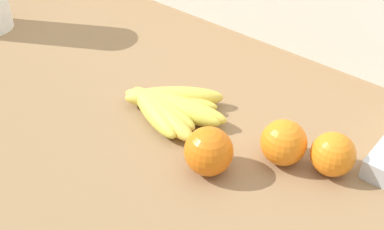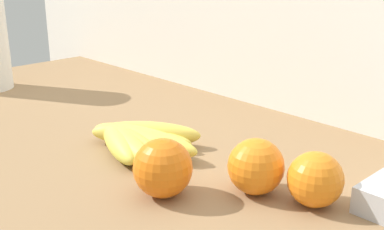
{
  "view_description": "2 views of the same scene",
  "coord_description": "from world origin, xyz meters",
  "px_view_note": "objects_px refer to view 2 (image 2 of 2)",
  "views": [
    {
      "loc": [
        0.32,
        -0.55,
        1.5
      ],
      "look_at": [
        -0.14,
        0.0,
        0.94
      ],
      "focal_mm": 48.01,
      "sensor_mm": 36.0,
      "label": 1
    },
    {
      "loc": [
        0.41,
        -0.44,
        1.22
      ],
      "look_at": [
        -0.07,
        0.02,
        1.0
      ],
      "focal_mm": 46.01,
      "sensor_mm": 36.0,
      "label": 2
    }
  ],
  "objects_px": {
    "banana_bunch": "(136,140)",
    "orange_center": "(163,168)",
    "orange_far_right": "(256,166)",
    "orange_front": "(315,179)"
  },
  "relations": [
    {
      "from": "banana_bunch",
      "to": "orange_center",
      "type": "height_order",
      "value": "orange_center"
    },
    {
      "from": "banana_bunch",
      "to": "orange_far_right",
      "type": "height_order",
      "value": "orange_far_right"
    },
    {
      "from": "orange_center",
      "to": "orange_far_right",
      "type": "bearing_deg",
      "value": 50.15
    },
    {
      "from": "orange_front",
      "to": "banana_bunch",
      "type": "bearing_deg",
      "value": -169.19
    },
    {
      "from": "banana_bunch",
      "to": "orange_center",
      "type": "distance_m",
      "value": 0.17
    },
    {
      "from": "banana_bunch",
      "to": "orange_center",
      "type": "bearing_deg",
      "value": -24.32
    },
    {
      "from": "orange_front",
      "to": "orange_center",
      "type": "bearing_deg",
      "value": -141.36
    },
    {
      "from": "orange_front",
      "to": "orange_center",
      "type": "distance_m",
      "value": 0.2
    },
    {
      "from": "orange_far_right",
      "to": "orange_center",
      "type": "bearing_deg",
      "value": -129.85
    },
    {
      "from": "banana_bunch",
      "to": "orange_center",
      "type": "relative_size",
      "value": 2.64
    }
  ]
}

